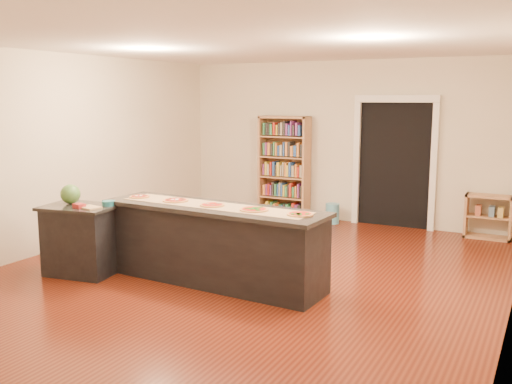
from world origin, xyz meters
The scene contains 17 objects.
room centered at (0.00, 0.00, 1.40)m, with size 6.00×7.00×2.80m.
doorway centered at (0.90, 3.46, 1.20)m, with size 1.40×0.09×2.21m.
kitchen_island centered at (-0.20, -0.50, 0.46)m, with size 2.80×0.76×0.92m.
side_counter centered at (-1.82, -0.99, 0.44)m, with size 0.87×0.64×0.87m.
bookshelf centered at (-1.06, 3.29, 0.92)m, with size 0.92×0.33×1.84m, color tan.
low_shelf centered at (2.44, 3.30, 0.34)m, with size 0.69×0.29×0.69m, color tan.
waste_bin centered at (-0.08, 3.20, 0.17)m, with size 0.24×0.24×0.35m, color #529BB8.
kraft_paper centered at (-0.20, -0.47, 0.92)m, with size 2.43×0.44×0.00m, color #A58755.
watermelon centered at (-2.00, -0.95, 0.99)m, with size 0.24×0.24×0.24m, color #144214.
cutting_board centered at (-1.59, -1.05, 0.87)m, with size 0.27×0.18×0.02m, color tan.
package_red centered at (-1.70, -1.10, 0.89)m, with size 0.14×0.10×0.05m, color maroon.
package_teal centered at (-1.50, -0.82, 0.90)m, with size 0.16×0.16×0.06m, color #195966.
pizza_a centered at (-1.32, -0.46, 0.94)m, with size 0.26×0.26×0.02m.
pizza_b centered at (-0.76, -0.46, 0.94)m, with size 0.31×0.31×0.02m.
pizza_c centered at (-0.20, -0.51, 0.94)m, with size 0.30×0.30×0.02m.
pizza_d centered at (0.35, -0.52, 0.94)m, with size 0.32×0.32×0.02m.
pizza_e centered at (0.91, -0.51, 0.94)m, with size 0.29×0.29×0.02m.
Camera 1 is at (3.30, -6.02, 2.17)m, focal length 40.00 mm.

